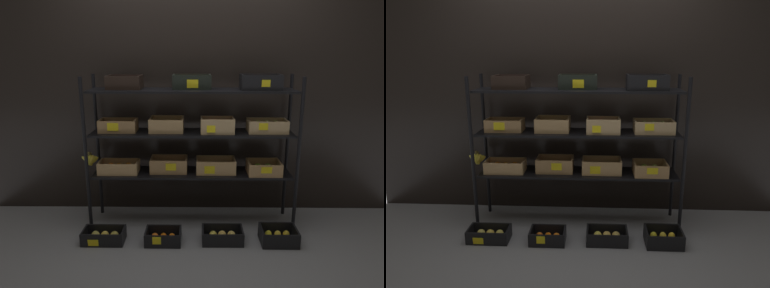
# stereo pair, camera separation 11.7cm
# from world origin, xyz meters

# --- Properties ---
(ground_plane) EXTENTS (10.00, 10.00, 0.00)m
(ground_plane) POSITION_xyz_m (0.00, 0.00, 0.00)
(ground_plane) COLOR gray
(storefront_wall) EXTENTS (4.27, 0.12, 2.37)m
(storefront_wall) POSITION_xyz_m (0.00, 0.39, 1.19)
(storefront_wall) COLOR black
(storefront_wall) RESTS_ON ground_plane
(display_rack) EXTENTS (2.01, 0.42, 1.43)m
(display_rack) POSITION_xyz_m (-0.00, 0.00, 0.90)
(display_rack) COLOR black
(display_rack) RESTS_ON ground_plane
(crate_ground_apple_gold) EXTENTS (0.36, 0.21, 0.12)m
(crate_ground_apple_gold) POSITION_xyz_m (-0.77, -0.38, 0.05)
(crate_ground_apple_gold) COLOR black
(crate_ground_apple_gold) RESTS_ON ground_plane
(crate_ground_tangerine) EXTENTS (0.31, 0.21, 0.12)m
(crate_ground_tangerine) POSITION_xyz_m (-0.25, -0.39, 0.05)
(crate_ground_tangerine) COLOR black
(crate_ground_tangerine) RESTS_ON ground_plane
(crate_ground_center_apple_gold) EXTENTS (0.36, 0.22, 0.12)m
(crate_ground_center_apple_gold) POSITION_xyz_m (0.27, -0.36, 0.05)
(crate_ground_center_apple_gold) COLOR black
(crate_ground_center_apple_gold) RESTS_ON ground_plane
(crate_ground_lemon) EXTENTS (0.32, 0.25, 0.13)m
(crate_ground_lemon) POSITION_xyz_m (0.76, -0.37, 0.05)
(crate_ground_lemon) COLOR black
(crate_ground_lemon) RESTS_ON ground_plane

